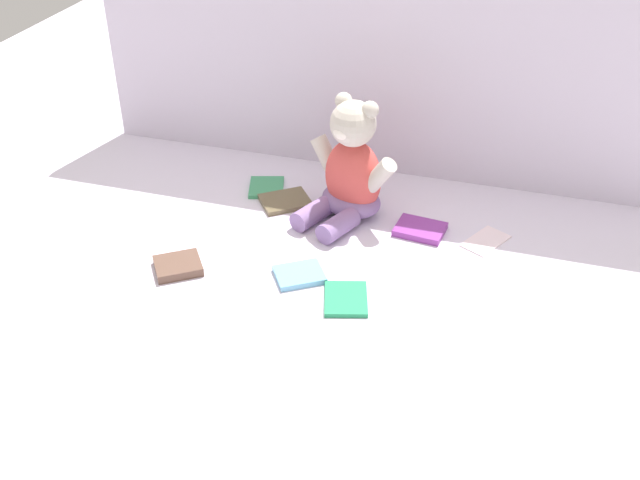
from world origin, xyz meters
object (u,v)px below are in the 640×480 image
book_case_1 (486,240)px  book_case_3 (420,229)px  book_case_2 (178,266)px  book_case_6 (346,299)px  book_case_0 (266,187)px  book_case_5 (285,201)px  book_case_4 (299,275)px  teddy_bear (351,173)px

book_case_1 → book_case_3: book_case_3 is taller
book_case_2 → book_case_6: 0.38m
book_case_0 → book_case_3: 0.42m
book_case_0 → book_case_5: size_ratio=0.87×
book_case_4 → book_case_2: bearing=67.5°
book_case_0 → book_case_4: size_ratio=1.00×
teddy_bear → book_case_4: 0.31m
book_case_1 → book_case_6: bearing=-101.7°
book_case_3 → book_case_4: bearing=-34.5°
book_case_0 → book_case_3: book_case_3 is taller
book_case_6 → teddy_bear: bearing=87.7°
teddy_bear → book_case_6: 0.36m
teddy_bear → book_case_3: teddy_bear is taller
book_case_2 → book_case_3: bearing=87.0°
book_case_2 → book_case_6: size_ratio=0.89×
book_case_1 → book_case_4: (-0.37, -0.25, 0.00)m
book_case_3 → book_case_5: 0.35m
book_case_0 → teddy_bear: bearing=151.1°
book_case_0 → book_case_5: book_case_5 is taller
book_case_3 → book_case_6: book_case_3 is taller
book_case_3 → book_case_4: size_ratio=1.10×
book_case_0 → book_case_1: bearing=155.0°
book_case_2 → book_case_4: 0.27m
book_case_0 → book_case_6: (0.32, -0.38, -0.00)m
book_case_5 → teddy_bear: bearing=-126.5°
book_case_3 → book_case_6: size_ratio=1.01×
book_case_3 → book_case_5: (-0.34, 0.03, -0.00)m
book_case_1 → book_case_3: bearing=-150.5°
book_case_4 → book_case_6: bearing=-146.4°
book_case_0 → book_case_3: size_ratio=0.91×
book_case_1 → book_case_5: bearing=-155.6°
teddy_bear → book_case_6: (0.08, -0.33, -0.11)m
teddy_bear → book_case_2: 0.46m
teddy_bear → book_case_1: teddy_bear is taller
book_case_1 → book_case_2: book_case_2 is taller
book_case_2 → book_case_4: book_case_2 is taller
book_case_1 → book_case_5: (-0.50, 0.03, 0.00)m
teddy_bear → book_case_4: (-0.03, -0.28, -0.10)m
teddy_bear → book_case_5: 0.19m
teddy_bear → book_case_1: 0.35m
book_case_5 → book_case_6: book_case_5 is taller
book_case_0 → book_case_5: (0.07, -0.05, 0.00)m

